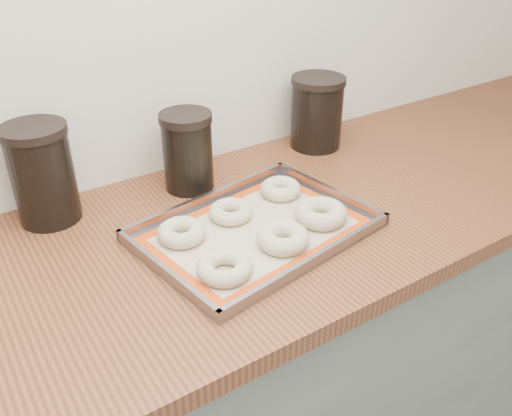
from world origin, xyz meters
TOP-DOWN VIEW (x-y plane):
  - cabinet at (0.00, 1.68)m, footprint 3.00×0.65m
  - countertop at (0.00, 1.68)m, footprint 3.06×0.68m
  - baking_tray at (-0.07, 1.63)m, footprint 0.51×0.40m
  - baking_mat at (-0.07, 1.63)m, footprint 0.46×0.35m
  - bagel_front_left at (-0.20, 1.54)m, footprint 0.12×0.12m
  - bagel_front_mid at (-0.05, 1.55)m, footprint 0.11×0.11m
  - bagel_front_right at (0.07, 1.59)m, footprint 0.15×0.15m
  - bagel_back_left at (-0.21, 1.68)m, footprint 0.10×0.10m
  - bagel_back_mid at (-0.09, 1.70)m, footprint 0.10×0.10m
  - bagel_back_right at (0.06, 1.72)m, footprint 0.10×0.10m
  - canister_left at (-0.41, 1.92)m, footprint 0.13×0.13m
  - canister_mid at (-0.09, 1.88)m, footprint 0.12×0.12m
  - canister_right at (0.31, 1.91)m, footprint 0.14×0.14m

SIDE VIEW (x-z plane):
  - cabinet at x=0.00m, z-range 0.00..0.86m
  - countertop at x=0.00m, z-range 0.86..0.90m
  - baking_mat at x=-0.07m, z-range 0.90..0.91m
  - baking_tray at x=-0.07m, z-range 0.89..0.92m
  - bagel_back_mid at x=-0.09m, z-range 0.90..0.94m
  - bagel_front_left at x=-0.20m, z-range 0.90..0.94m
  - bagel_back_right at x=0.06m, z-range 0.90..0.94m
  - bagel_back_left at x=-0.21m, z-range 0.90..0.94m
  - bagel_front_mid at x=-0.05m, z-range 0.90..0.94m
  - bagel_front_right at x=0.07m, z-range 0.90..0.94m
  - canister_mid at x=-0.09m, z-range 0.90..1.09m
  - canister_right at x=0.31m, z-range 0.90..1.09m
  - canister_left at x=-0.41m, z-range 0.90..1.11m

